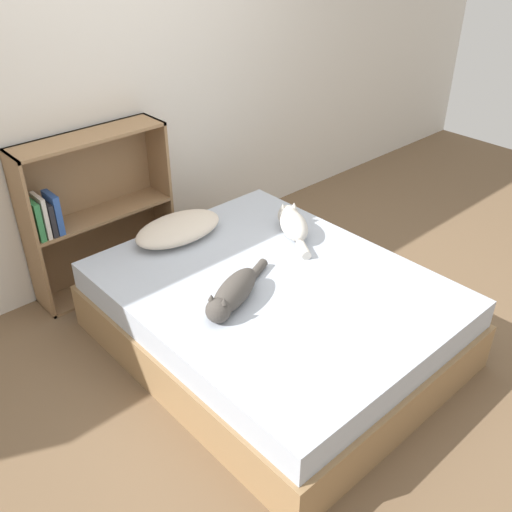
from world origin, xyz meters
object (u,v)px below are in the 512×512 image
object	(u,v)px
cat_light	(293,224)
bed	(273,314)
bookshelf	(91,212)
pillow	(178,229)
cat_dark	(232,293)

from	to	relation	value
cat_light	bed	bearing A→B (deg)	154.02
bed	bookshelf	xyz separation A→B (m)	(-0.41, 1.26, 0.32)
pillow	bookshelf	world-z (taller)	bookshelf
bed	pillow	bearing A→B (deg)	97.50
cat_light	bookshelf	bearing A→B (deg)	72.72
pillow	cat_dark	xyz separation A→B (m)	(-0.20, -0.75, 0.01)
bed	cat_light	xyz separation A→B (m)	(0.46, 0.30, 0.30)
bed	cat_light	distance (m)	0.62
bed	bookshelf	bearing A→B (deg)	108.09
cat_light	pillow	bearing A→B (deg)	81.79
bed	bookshelf	distance (m)	1.36
cat_light	cat_dark	xyz separation A→B (m)	(-0.76, -0.31, -0.00)
pillow	cat_dark	distance (m)	0.78
cat_dark	cat_light	bearing A→B (deg)	179.33
bookshelf	cat_light	bearing A→B (deg)	-47.72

